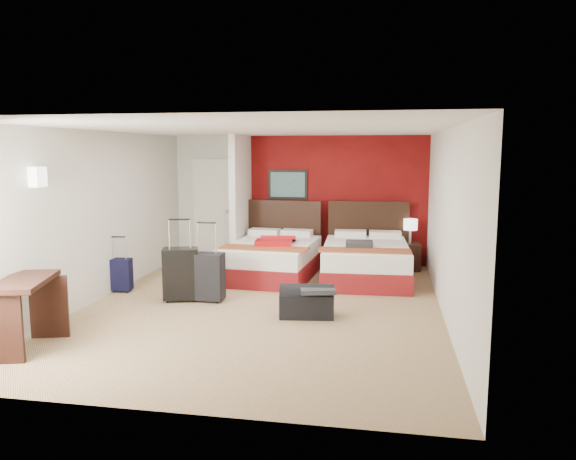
% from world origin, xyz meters
% --- Properties ---
extents(ground, '(6.50, 6.50, 0.00)m').
position_xyz_m(ground, '(0.00, 0.00, 0.00)').
color(ground, tan).
rests_on(ground, ground).
extents(room_walls, '(5.02, 6.52, 2.50)m').
position_xyz_m(room_walls, '(-1.40, 1.42, 1.26)').
color(room_walls, silver).
rests_on(room_walls, ground).
extents(red_accent_panel, '(3.50, 0.04, 2.50)m').
position_xyz_m(red_accent_panel, '(0.75, 3.23, 1.25)').
color(red_accent_panel, maroon).
rests_on(red_accent_panel, ground).
extents(partition_wall, '(0.12, 1.20, 2.50)m').
position_xyz_m(partition_wall, '(-1.00, 2.61, 1.25)').
color(partition_wall, silver).
rests_on(partition_wall, ground).
extents(entry_door, '(0.82, 0.06, 2.05)m').
position_xyz_m(entry_door, '(-1.75, 3.20, 1.02)').
color(entry_door, silver).
rests_on(entry_door, ground).
extents(bed_left, '(1.56, 2.13, 0.61)m').
position_xyz_m(bed_left, '(-0.25, 1.86, 0.31)').
color(bed_left, white).
rests_on(bed_left, ground).
extents(bed_right, '(1.54, 2.13, 0.62)m').
position_xyz_m(bed_right, '(1.39, 1.91, 0.31)').
color(bed_right, silver).
rests_on(bed_right, ground).
extents(red_suitcase_open, '(0.70, 0.90, 0.10)m').
position_xyz_m(red_suitcase_open, '(-0.15, 1.76, 0.66)').
color(red_suitcase_open, '#B80F15').
rests_on(red_suitcase_open, bed_left).
extents(jacket_bundle, '(0.46, 0.38, 0.11)m').
position_xyz_m(jacket_bundle, '(1.29, 1.61, 0.67)').
color(jacket_bundle, '#333338').
rests_on(jacket_bundle, bed_right).
extents(nightstand, '(0.41, 0.41, 0.51)m').
position_xyz_m(nightstand, '(2.16, 2.84, 0.25)').
color(nightstand, black).
rests_on(nightstand, ground).
extents(table_lamp, '(0.30, 0.30, 0.46)m').
position_xyz_m(table_lamp, '(2.16, 2.84, 0.73)').
color(table_lamp, silver).
rests_on(table_lamp, nightstand).
extents(suitcase_black, '(0.57, 0.44, 0.76)m').
position_xyz_m(suitcase_black, '(-1.26, 0.11, 0.38)').
color(suitcase_black, black).
rests_on(suitcase_black, ground).
extents(suitcase_charcoal, '(0.47, 0.29, 0.69)m').
position_xyz_m(suitcase_charcoal, '(-0.86, 0.16, 0.34)').
color(suitcase_charcoal, black).
rests_on(suitcase_charcoal, ground).
extents(suitcase_navy, '(0.39, 0.27, 0.50)m').
position_xyz_m(suitcase_navy, '(-2.40, 0.43, 0.25)').
color(suitcase_navy, black).
rests_on(suitcase_navy, ground).
extents(duffel_bag, '(0.76, 0.47, 0.36)m').
position_xyz_m(duffel_bag, '(0.69, -0.35, 0.18)').
color(duffel_bag, black).
rests_on(duffel_bag, ground).
extents(jacket_draped, '(0.53, 0.47, 0.06)m').
position_xyz_m(jacket_draped, '(0.84, -0.40, 0.39)').
color(jacket_draped, '#333237').
rests_on(jacket_draped, duffel_bag).
extents(desk, '(0.73, 1.07, 0.81)m').
position_xyz_m(desk, '(-2.20, -2.12, 0.41)').
color(desk, black).
rests_on(desk, ground).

